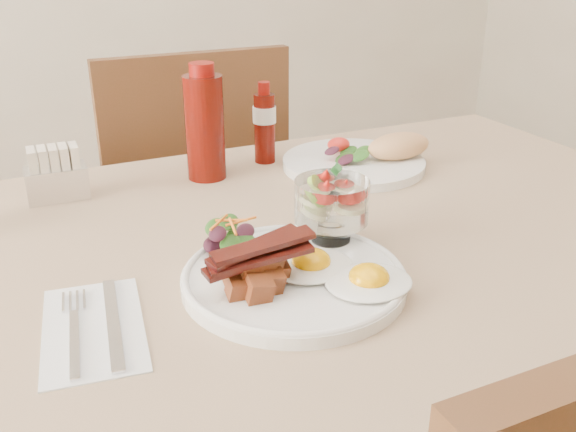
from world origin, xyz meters
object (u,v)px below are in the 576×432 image
fruit_cup (331,201)px  sugar_caddy (56,176)px  second_plate (364,158)px  main_plate (294,279)px  chair_far (189,213)px  ketchup_bottle (205,125)px  table (313,289)px  hot_sauce_bottle (265,124)px

fruit_cup → sugar_caddy: (-0.32, 0.36, -0.03)m
fruit_cup → second_plate: bearing=51.1°
main_plate → sugar_caddy: size_ratio=2.85×
main_plate → fruit_cup: size_ratio=2.74×
chair_far → second_plate: (0.22, -0.44, 0.24)m
ketchup_bottle → sugar_caddy: (-0.25, 0.01, -0.06)m
table → ketchup_bottle: size_ratio=6.53×
main_plate → fruit_cup: 0.13m
hot_sauce_bottle → chair_far: bearing=101.2°
ketchup_bottle → sugar_caddy: 0.26m
sugar_caddy → table: bearing=-42.5°
table → hot_sauce_bottle: size_ratio=8.67×
table → sugar_caddy: 0.46m
table → sugar_caddy: bearing=136.0°
ketchup_bottle → hot_sauce_bottle: (0.13, 0.04, -0.02)m
table → sugar_caddy: sugar_caddy is taller
second_plate → sugar_caddy: 0.54m
second_plate → ketchup_bottle: 0.30m
fruit_cup → ketchup_bottle: size_ratio=0.50×
ketchup_bottle → hot_sauce_bottle: size_ratio=1.33×
chair_far → sugar_caddy: 0.55m
table → fruit_cup: fruit_cup is taller
table → sugar_caddy: size_ratio=13.54×
main_plate → second_plate: (0.31, 0.34, 0.01)m
table → sugar_caddy: (-0.32, 0.31, 0.13)m
second_plate → hot_sauce_bottle: size_ratio=1.82×
chair_far → sugar_caddy: bearing=-131.6°
chair_far → table: bearing=-90.0°
chair_far → sugar_caddy: (-0.32, -0.36, 0.27)m
chair_far → hot_sauce_bottle: 0.45m
fruit_cup → hot_sauce_bottle: 0.39m
main_plate → sugar_caddy: 0.48m
table → main_plate: 0.17m
table → chair_far: bearing=90.0°
table → second_plate: second_plate is taller
table → fruit_cup: size_ratio=13.04×
table → ketchup_bottle: 0.36m
table → main_plate: size_ratio=4.75×
table → ketchup_bottle: bearing=101.9°
fruit_cup → second_plate: (0.22, 0.28, -0.05)m
hot_sauce_bottle → main_plate: bearing=-108.8°
main_plate → hot_sauce_bottle: bearing=71.2°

